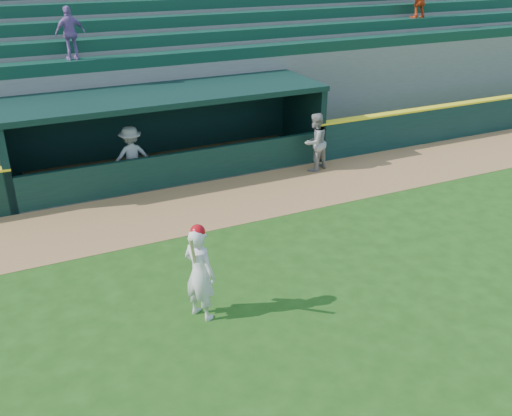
% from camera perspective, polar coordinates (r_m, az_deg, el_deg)
% --- Properties ---
extents(ground, '(120.00, 120.00, 0.00)m').
position_cam_1_polar(ground, '(11.40, 3.49, -9.03)').
color(ground, '#1D4711').
rests_on(ground, ground).
extents(warning_track, '(40.00, 3.00, 0.01)m').
position_cam_1_polar(warning_track, '(15.31, -5.30, 0.30)').
color(warning_track, olive).
rests_on(warning_track, ground).
extents(field_wall_right, '(15.50, 0.30, 1.20)m').
position_cam_1_polar(field_wall_right, '(23.19, 22.97, 8.58)').
color(field_wall_right, black).
rests_on(field_wall_right, ground).
extents(wall_stripe_right, '(15.50, 0.32, 0.06)m').
position_cam_1_polar(wall_stripe_right, '(23.04, 23.23, 10.07)').
color(wall_stripe_right, yellow).
rests_on(wall_stripe_right, field_wall_right).
extents(dugout_player_front, '(1.05, 0.94, 1.79)m').
position_cam_1_polar(dugout_player_front, '(17.47, 5.93, 6.57)').
color(dugout_player_front, gray).
rests_on(dugout_player_front, ground).
extents(dugout_player_inside, '(1.15, 0.67, 1.76)m').
position_cam_1_polar(dugout_player_inside, '(16.61, -12.33, 5.07)').
color(dugout_player_inside, '#A2A29D').
rests_on(dugout_player_inside, ground).
extents(dugout, '(9.40, 2.80, 2.46)m').
position_cam_1_polar(dugout, '(17.62, -9.05, 8.12)').
color(dugout, slate).
rests_on(dugout, ground).
extents(stands, '(34.50, 6.25, 7.58)m').
position_cam_1_polar(stands, '(21.68, -12.90, 13.80)').
color(stands, slate).
rests_on(stands, ground).
extents(batter_at_plate, '(0.71, 0.86, 1.92)m').
position_cam_1_polar(batter_at_plate, '(10.43, -5.67, -6.39)').
color(batter_at_plate, silver).
rests_on(batter_at_plate, ground).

